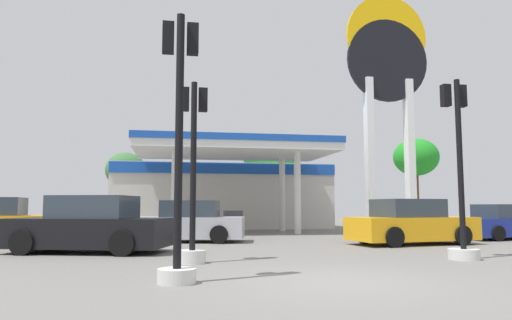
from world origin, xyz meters
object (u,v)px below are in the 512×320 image
car_1 (411,224)px  car_2 (187,223)px  traffic_signal_0 (193,188)px  car_3 (505,223)px  traffic_signal_1 (179,167)px  car_6 (89,227)px  tree_2 (269,156)px  tree_3 (416,157)px  station_pole_sign (388,77)px  traffic_signal_2 (460,191)px  tree_1 (126,170)px

car_1 → car_2: size_ratio=1.01×
traffic_signal_0 → car_3: bearing=24.9°
traffic_signal_0 → traffic_signal_1: bearing=-97.5°
car_6 → tree_2: size_ratio=0.74×
car_3 → car_6: size_ratio=0.84×
car_1 → traffic_signal_1: size_ratio=0.96×
tree_3 → car_2: bearing=-138.2°
car_3 → tree_3: size_ratio=0.62×
station_pole_sign → car_2: bearing=-150.6°
traffic_signal_2 → tree_3: (11.63, 23.32, 3.44)m
car_6 → tree_3: size_ratio=0.73×
car_6 → car_3: bearing=10.4°
car_3 → tree_1: (-16.55, 18.65, 3.31)m
traffic_signal_1 → tree_2: 26.26m
car_2 → tree_1: tree_1 is taller
car_3 → tree_3: (5.62, 17.06, 4.50)m
car_1 → car_3: size_ratio=1.12×
car_2 → station_pole_sign: bearing=29.4°
car_2 → tree_3: size_ratio=0.68×
traffic_signal_0 → tree_1: 24.93m
station_pole_sign → car_6: bearing=-144.8°
station_pole_sign → tree_1: (-15.13, 11.59, -4.56)m
car_3 → tree_3: tree_3 is taller
car_6 → tree_2: tree_2 is taller
tree_2 → tree_3: (11.85, 0.59, 0.19)m
car_1 → tree_2: bearing=94.0°
station_pole_sign → car_1: 12.29m
traffic_signal_1 → traffic_signal_0: bearing=82.5°
car_1 → car_3: (4.97, 1.75, -0.08)m
tree_1 → tree_3: (22.16, -1.59, 1.19)m
tree_1 → tree_2: tree_2 is taller
traffic_signal_1 → tree_2: size_ratio=0.72×
car_2 → traffic_signal_1: 9.60m
station_pole_sign → traffic_signal_2: station_pole_sign is taller
tree_1 → traffic_signal_0: bearing=-81.0°
traffic_signal_0 → tree_1: (-3.89, 24.53, 2.21)m
tree_1 → tree_3: bearing=-4.1°
car_6 → tree_2: 21.81m
car_3 → tree_2: size_ratio=0.62×
car_1 → car_2: bearing=161.6°
traffic_signal_0 → car_6: bearing=132.7°
car_3 → car_6: (-15.47, -2.84, 0.10)m
traffic_signal_0 → station_pole_sign: bearing=49.0°
car_1 → car_6: 10.55m
tree_1 → tree_2: bearing=-11.9°
station_pole_sign → car_6: (-14.05, -9.90, -7.77)m
car_2 → traffic_signal_0: (-0.07, -6.65, 1.04)m
car_1 → traffic_signal_0: size_ratio=1.07×
traffic_signal_1 → car_1: bearing=40.8°
traffic_signal_1 → tree_2: bearing=74.9°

